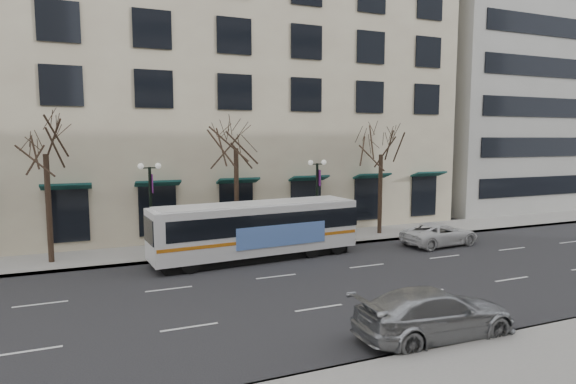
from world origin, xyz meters
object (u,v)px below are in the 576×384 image
tree_far_mid (236,132)px  white_pickup (440,234)px  tree_far_right (381,140)px  lamp_post_right (317,196)px  tree_far_left (45,135)px  silver_car (435,313)px  city_bus (258,228)px  lamp_post_left (151,205)px

tree_far_mid → white_pickup: (11.73, -4.00, -6.22)m
tree_far_right → lamp_post_right: tree_far_right is taller
tree_far_left → lamp_post_right: 15.48m
tree_far_left → silver_car: bearing=-50.6°
tree_far_left → tree_far_right: size_ratio=1.03×
tree_far_mid → city_bus: (0.29, -3.00, -5.22)m
lamp_post_left → lamp_post_right: same height
city_bus → tree_far_left: bearing=158.8°
lamp_post_left → tree_far_right: bearing=2.3°
tree_far_mid → tree_far_right: bearing=-0.0°
tree_far_right → lamp_post_left: size_ratio=1.55×
tree_far_right → silver_car: tree_far_right is taller
lamp_post_left → white_pickup: lamp_post_left is taller
tree_far_left → city_bus: (10.29, -3.00, -5.01)m
tree_far_mid → lamp_post_right: bearing=-6.8°
tree_far_right → city_bus: size_ratio=0.70×
lamp_post_right → lamp_post_left: bearing=180.0°
city_bus → silver_car: 12.21m
city_bus → silver_car: size_ratio=2.07×
tree_far_left → tree_far_mid: bearing=0.0°
tree_far_left → tree_far_right: bearing=0.0°
tree_far_mid → white_pickup: 13.87m
tree_far_right → white_pickup: 7.20m
silver_car → tree_far_right: bearing=-25.6°
lamp_post_right → tree_far_right: bearing=6.9°
silver_car → tree_far_mid: bearing=10.3°
silver_car → white_pickup: silver_car is taller
tree_far_right → lamp_post_left: 15.40m
tree_far_mid → city_bus: tree_far_mid is taller
lamp_post_left → silver_car: size_ratio=0.93×
tree_far_right → lamp_post_left: bearing=-177.7°
tree_far_mid → silver_car: tree_far_mid is taller
city_bus → lamp_post_right: bearing=21.9°
lamp_post_right → silver_car: bearing=-100.6°
tree_far_left → lamp_post_right: tree_far_left is taller
tree_far_mid → white_pickup: size_ratio=1.73×
tree_far_right → lamp_post_right: bearing=-173.1°
tree_far_mid → lamp_post_left: 6.40m
tree_far_left → tree_far_right: tree_far_left is taller
lamp_post_left → white_pickup: size_ratio=1.05×
tree_far_mid → tree_far_right: (10.00, -0.00, -0.48)m
tree_far_mid → tree_far_right: size_ratio=1.06×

